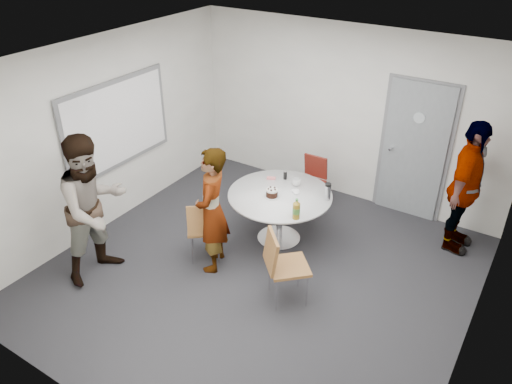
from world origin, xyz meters
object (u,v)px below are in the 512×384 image
Objects in this scene: chair_near_right at (281,261)px; person_right at (465,188)px; table at (281,201)px; chair_far at (312,177)px; person_main at (212,211)px; door at (414,151)px; person_left at (94,208)px; whiteboard at (118,124)px; chair_near_left at (204,225)px.

chair_near_right is 2.69m from person_right.
person_right is at bearing 28.77° from table.
person_right is at bearing -178.04° from chair_far.
person_main is at bearing -139.96° from chair_near_right.
person_left is at bearing -128.77° from door.
door reaches higher than person_main.
door is 1.50× the size of table.
chair_near_left is (1.71, -0.33, -0.91)m from whiteboard.
door is at bearing 32.66° from whiteboard.
door is at bearing -32.33° from person_left.
chair_near_right is at bearing 107.32° from chair_far.
whiteboard is 2.97m from chair_far.
chair_far is (2.26, 1.67, -0.95)m from whiteboard.
whiteboard is (-3.56, -2.28, 0.42)m from door.
chair_near_right is at bearing -64.77° from person_left.
person_right is (1.48, 2.22, 0.35)m from chair_near_right.
table is at bearing 165.95° from chair_near_right.
chair_near_right is 0.49× the size of person_left.
person_right reaches higher than table.
chair_near_right is at bearing -60.24° from table.
door reaches higher than chair_near_right.
whiteboard is at bearing -165.44° from table.
door is 1.12× the size of person_left.
chair_far is 0.49× the size of person_main.
chair_near_left is at bearing -10.80° from whiteboard.
person_left is at bearing -76.06° from person_main.
chair_near_left is at bearing -125.31° from door.
door reaches higher than person_left.
person_left is 1.03× the size of person_right.
table is at bearing -126.40° from door.
whiteboard reaches higher than chair_near_left.
chair_near_right is 2.24m from chair_far.
whiteboard is at bearing 113.63° from person_right.
chair_near_left reaches higher than chair_far.
chair_near_left is at bearing -40.88° from person_left.
table is 2.40m from person_right.
person_right is at bearing 106.45° from person_main.
person_left is (-2.18, -0.74, 0.37)m from chair_near_right.
door is 2.12m from table.
table is at bearing 120.77° from person_right.
person_left is at bearing -57.95° from whiteboard.
whiteboard is 1.00× the size of person_left.
door is 1.12× the size of whiteboard.
person_left is (-1.57, -1.81, 0.32)m from table.
table is 0.74× the size of person_left.
chair_near_right reaches higher than chair_far.
person_left is at bearing -130.84° from table.
person_right is at bearing -44.56° from person_left.
whiteboard reaches higher than person_left.
person_main is (-1.68, -2.64, -0.19)m from door.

